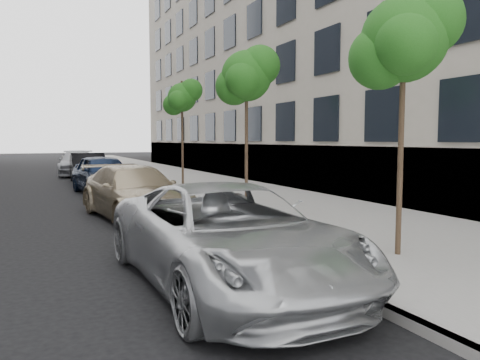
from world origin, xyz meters
TOP-DOWN VIEW (x-y plane):
  - ground at (0.00, 0.00)m, footprint 160.00×160.00m
  - sidewalk at (4.30, 24.00)m, footprint 6.40×72.00m
  - curb at (1.18, 24.00)m, footprint 0.15×72.00m
  - tree_near at (3.23, 1.50)m, footprint 1.81×1.61m
  - tree_mid at (3.23, 8.00)m, footprint 1.83×1.63m
  - tree_far at (3.23, 14.50)m, footprint 1.60×1.40m
  - minivan at (-0.16, 1.49)m, footprint 2.66×5.59m
  - suv at (-0.17, 8.24)m, footprint 2.70×5.32m
  - sedan_blue at (-0.10, 14.82)m, footprint 2.35×4.91m
  - sedan_black at (-0.10, 20.14)m, footprint 1.78×4.73m
  - sedan_rear at (-0.10, 25.74)m, footprint 2.75×5.53m

SIDE VIEW (x-z plane):
  - ground at x=0.00m, z-range 0.00..0.00m
  - sidewalk at x=4.30m, z-range 0.00..0.14m
  - curb at x=1.18m, z-range 0.00..0.14m
  - suv at x=-0.17m, z-range 0.00..1.48m
  - minivan at x=-0.16m, z-range 0.00..1.54m
  - sedan_black at x=-0.10m, z-range 0.00..1.54m
  - sedan_rear at x=-0.10m, z-range 0.00..1.55m
  - sedan_blue at x=-0.10m, z-range 0.00..1.62m
  - tree_near at x=3.23m, z-range 1.61..6.34m
  - tree_far at x=3.23m, z-range 1.68..6.35m
  - tree_mid at x=3.23m, z-range 1.68..6.59m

